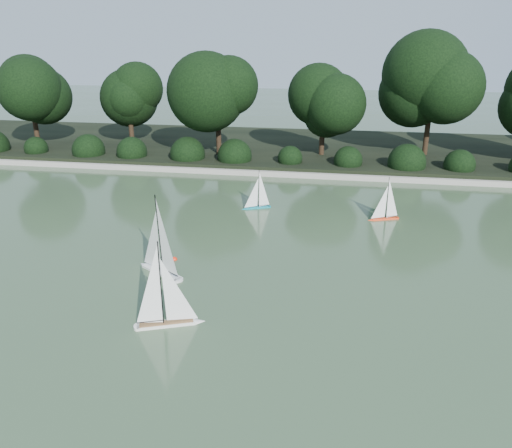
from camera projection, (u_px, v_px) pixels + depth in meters
The scene contains 10 objects.
ground at pixel (238, 302), 9.33m from camera, with size 80.00×80.00×0.00m, color #314529.
pond_coping at pixel (289, 174), 17.60m from camera, with size 40.00×0.35×0.18m, color gray.
far_bank at pixel (299, 149), 21.26m from camera, with size 40.00×8.00×0.30m, color black.
tree_line at pixel (330, 93), 18.75m from camera, with size 26.31×3.93×4.39m.
shrub_hedge at pixel (292, 158), 18.30m from camera, with size 29.10×1.10×1.10m.
sailboat_white_a at pixel (158, 259), 10.41m from camera, with size 1.24×0.89×1.87m.
sailboat_white_b at pixel (171, 311), 8.50m from camera, with size 1.20×0.61×1.68m.
sailboat_orange at pixel (383, 213), 13.44m from camera, with size 0.89×0.45×1.24m.
sailboat_teal at pixel (255, 202), 14.31m from camera, with size 0.85×0.48×1.21m.
race_buoy at pixel (174, 260), 11.09m from camera, with size 0.13×0.13×0.13m, color #FE280D.
Camera 1 is at (1.72, -8.04, 4.67)m, focal length 35.00 mm.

